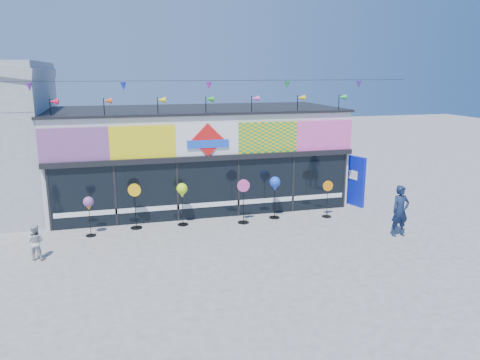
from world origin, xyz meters
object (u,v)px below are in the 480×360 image
object	(u,v)px
spinner_3	(243,200)
adult_man	(400,211)
spinner_2	(182,192)
spinner_4	(275,185)
blue_sign	(355,181)
spinner_5	(327,198)
spinner_1	(135,205)
child	(35,242)
spinner_0	(89,205)

from	to	relation	value
spinner_3	adult_man	bearing A→B (deg)	-29.54
spinner_3	adult_man	world-z (taller)	adult_man
spinner_2	spinner_4	xyz separation A→B (m)	(3.60, -0.08, 0.04)
blue_sign	spinner_4	xyz separation A→B (m)	(-3.90, -0.86, 0.26)
spinner_4	spinner_5	size ratio (longest dim) A/B	1.13
spinner_1	child	bearing A→B (deg)	-144.79
spinner_2	spinner_0	bearing A→B (deg)	-173.78
blue_sign	spinner_0	size ratio (longest dim) A/B	1.49
spinner_5	child	world-z (taller)	spinner_5
spinner_5	spinner_1	bearing A→B (deg)	175.72
spinner_1	child	size ratio (longest dim) A/B	1.51
blue_sign	spinner_4	world-z (taller)	blue_sign
blue_sign	spinner_4	distance (m)	4.00
blue_sign	spinner_5	bearing A→B (deg)	-163.15
spinner_2	adult_man	distance (m)	7.81
spinner_0	spinner_5	size ratio (longest dim) A/B	0.97
spinner_5	adult_man	bearing A→B (deg)	-60.36
spinner_4	spinner_3	bearing A→B (deg)	-168.27
spinner_2	child	bearing A→B (deg)	-156.16
spinner_4	adult_man	xyz separation A→B (m)	(3.55, -3.05, -0.43)
spinner_3	spinner_5	xyz separation A→B (m)	(3.39, -0.13, -0.12)
spinner_3	spinner_2	bearing A→B (deg)	171.04
blue_sign	spinner_5	world-z (taller)	blue_sign
adult_man	spinner_5	bearing A→B (deg)	118.09
spinner_2	spinner_4	size ratio (longest dim) A/B	0.97
spinner_1	child	world-z (taller)	spinner_1
adult_man	spinner_4	bearing A→B (deg)	137.77
blue_sign	adult_man	world-z (taller)	blue_sign
blue_sign	spinner_0	xyz separation A→B (m)	(-10.79, -1.14, 0.07)
spinner_0	adult_man	distance (m)	10.80
spinner_4	adult_man	size ratio (longest dim) A/B	0.92
spinner_2	spinner_4	world-z (taller)	spinner_4
spinner_0	adult_man	bearing A→B (deg)	-14.84
spinner_2	spinner_5	size ratio (longest dim) A/B	1.09
spinner_3	spinner_4	size ratio (longest dim) A/B	1.02
spinner_3	blue_sign	bearing A→B (deg)	12.27
spinner_1	spinner_4	world-z (taller)	spinner_1
spinner_0	spinner_1	xyz separation A→B (m)	(1.58, 0.42, -0.25)
spinner_0	spinner_1	bearing A→B (deg)	14.84
spinner_4	spinner_1	bearing A→B (deg)	178.52
spinner_3	spinner_4	xyz separation A→B (m)	(1.34, 0.28, 0.44)
child	spinner_0	bearing A→B (deg)	-116.66
spinner_5	adult_man	world-z (taller)	adult_man
blue_sign	adult_man	size ratio (longest dim) A/B	1.18
spinner_0	spinner_3	xyz separation A→B (m)	(5.55, 0.00, -0.24)
spinner_0	spinner_5	xyz separation A→B (m)	(8.94, -0.13, -0.36)
spinner_0	spinner_4	size ratio (longest dim) A/B	0.85
spinner_1	spinner_2	distance (m)	1.76
spinner_4	adult_man	bearing A→B (deg)	-40.67
child	spinner_1	bearing A→B (deg)	-130.82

